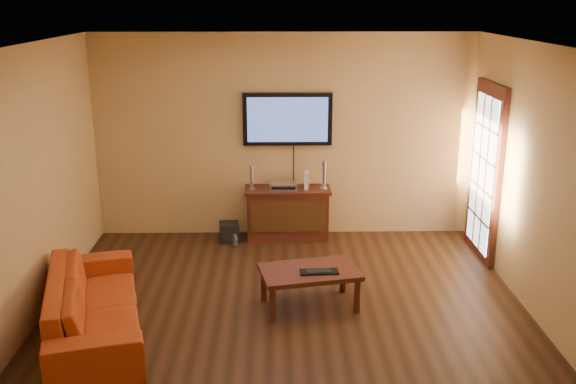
{
  "coord_description": "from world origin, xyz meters",
  "views": [
    {
      "loc": [
        -0.1,
        -5.83,
        3.13
      ],
      "look_at": [
        0.02,
        0.8,
        1.1
      ],
      "focal_mm": 40.0,
      "sensor_mm": 36.0,
      "label": 1
    }
  ],
  "objects_px": {
    "television": "(287,119)",
    "keyboard": "(319,272)",
    "speaker_right": "(324,176)",
    "speaker_left": "(252,178)",
    "media_console": "(288,213)",
    "av_receiver": "(284,186)",
    "game_console": "(307,180)",
    "subwoofer": "(230,232)",
    "coffee_table": "(310,275)",
    "bottle": "(235,241)",
    "sofa": "(93,294)"
  },
  "relations": [
    {
      "from": "television",
      "to": "keyboard",
      "type": "relative_size",
      "value": 2.88
    },
    {
      "from": "coffee_table",
      "to": "speaker_left",
      "type": "distance_m",
      "value": 2.13
    },
    {
      "from": "television",
      "to": "coffee_table",
      "type": "distance_m",
      "value": 2.5
    },
    {
      "from": "bottle",
      "to": "keyboard",
      "type": "bearing_deg",
      "value": -60.58
    },
    {
      "from": "coffee_table",
      "to": "speaker_right",
      "type": "bearing_deg",
      "value": 81.87
    },
    {
      "from": "media_console",
      "to": "keyboard",
      "type": "relative_size",
      "value": 2.8
    },
    {
      "from": "television",
      "to": "game_console",
      "type": "distance_m",
      "value": 0.84
    },
    {
      "from": "media_console",
      "to": "television",
      "type": "xyz_separation_m",
      "value": [
        0.0,
        0.18,
        1.24
      ]
    },
    {
      "from": "coffee_table",
      "to": "keyboard",
      "type": "bearing_deg",
      "value": -38.32
    },
    {
      "from": "bottle",
      "to": "television",
      "type": "bearing_deg",
      "value": 37.18
    },
    {
      "from": "media_console",
      "to": "av_receiver",
      "type": "xyz_separation_m",
      "value": [
        -0.06,
        -0.0,
        0.39
      ]
    },
    {
      "from": "television",
      "to": "av_receiver",
      "type": "relative_size",
      "value": 3.24
    },
    {
      "from": "game_console",
      "to": "keyboard",
      "type": "xyz_separation_m",
      "value": [
        0.04,
        -2.07,
        -0.38
      ]
    },
    {
      "from": "television",
      "to": "coffee_table",
      "type": "xyz_separation_m",
      "value": [
        0.19,
        -2.17,
        -1.23
      ]
    },
    {
      "from": "subwoofer",
      "to": "coffee_table",
      "type": "bearing_deg",
      "value": -70.53
    },
    {
      "from": "av_receiver",
      "to": "sofa",
      "type": "bearing_deg",
      "value": -125.05
    },
    {
      "from": "av_receiver",
      "to": "keyboard",
      "type": "height_order",
      "value": "av_receiver"
    },
    {
      "from": "speaker_left",
      "to": "bottle",
      "type": "relative_size",
      "value": 1.66
    },
    {
      "from": "coffee_table",
      "to": "speaker_right",
      "type": "distance_m",
      "value": 2.07
    },
    {
      "from": "subwoofer",
      "to": "keyboard",
      "type": "xyz_separation_m",
      "value": [
        1.06,
        -1.98,
        0.3
      ]
    },
    {
      "from": "coffee_table",
      "to": "speaker_left",
      "type": "relative_size",
      "value": 3.42
    },
    {
      "from": "bottle",
      "to": "keyboard",
      "type": "distance_m",
      "value": 2.01
    },
    {
      "from": "television",
      "to": "subwoofer",
      "type": "relative_size",
      "value": 4.69
    },
    {
      "from": "speaker_right",
      "to": "av_receiver",
      "type": "bearing_deg",
      "value": 179.15
    },
    {
      "from": "speaker_right",
      "to": "speaker_left",
      "type": "bearing_deg",
      "value": -178.79
    },
    {
      "from": "subwoofer",
      "to": "bottle",
      "type": "bearing_deg",
      "value": -77.91
    },
    {
      "from": "media_console",
      "to": "speaker_right",
      "type": "bearing_deg",
      "value": -1.04
    },
    {
      "from": "sofa",
      "to": "bottle",
      "type": "relative_size",
      "value": 10.73
    },
    {
      "from": "game_console",
      "to": "keyboard",
      "type": "relative_size",
      "value": 0.54
    },
    {
      "from": "television",
      "to": "speaker_right",
      "type": "relative_size",
      "value": 3.13
    },
    {
      "from": "game_console",
      "to": "keyboard",
      "type": "distance_m",
      "value": 2.1
    },
    {
      "from": "television",
      "to": "subwoofer",
      "type": "distance_m",
      "value": 1.68
    },
    {
      "from": "media_console",
      "to": "av_receiver",
      "type": "height_order",
      "value": "av_receiver"
    },
    {
      "from": "speaker_right",
      "to": "av_receiver",
      "type": "distance_m",
      "value": 0.55
    },
    {
      "from": "media_console",
      "to": "av_receiver",
      "type": "relative_size",
      "value": 3.14
    },
    {
      "from": "speaker_left",
      "to": "game_console",
      "type": "height_order",
      "value": "speaker_left"
    },
    {
      "from": "speaker_left",
      "to": "subwoofer",
      "type": "relative_size",
      "value": 1.29
    },
    {
      "from": "subwoofer",
      "to": "bottle",
      "type": "distance_m",
      "value": 0.27
    },
    {
      "from": "speaker_left",
      "to": "subwoofer",
      "type": "distance_m",
      "value": 0.78
    },
    {
      "from": "coffee_table",
      "to": "game_console",
      "type": "height_order",
      "value": "game_console"
    },
    {
      "from": "keyboard",
      "to": "bottle",
      "type": "bearing_deg",
      "value": 119.42
    },
    {
      "from": "bottle",
      "to": "sofa",
      "type": "bearing_deg",
      "value": -119.23
    },
    {
      "from": "media_console",
      "to": "bottle",
      "type": "distance_m",
      "value": 0.81
    },
    {
      "from": "media_console",
      "to": "television",
      "type": "relative_size",
      "value": 0.97
    },
    {
      "from": "sofa",
      "to": "game_console",
      "type": "relative_size",
      "value": 9.45
    },
    {
      "from": "game_console",
      "to": "subwoofer",
      "type": "xyz_separation_m",
      "value": [
        -1.03,
        -0.09,
        -0.68
      ]
    },
    {
      "from": "media_console",
      "to": "coffee_table",
      "type": "distance_m",
      "value": 2.0
    },
    {
      "from": "game_console",
      "to": "keyboard",
      "type": "bearing_deg",
      "value": -79.67
    },
    {
      "from": "bottle",
      "to": "subwoofer",
      "type": "bearing_deg",
      "value": 109.62
    },
    {
      "from": "speaker_right",
      "to": "game_console",
      "type": "relative_size",
      "value": 1.7
    }
  ]
}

